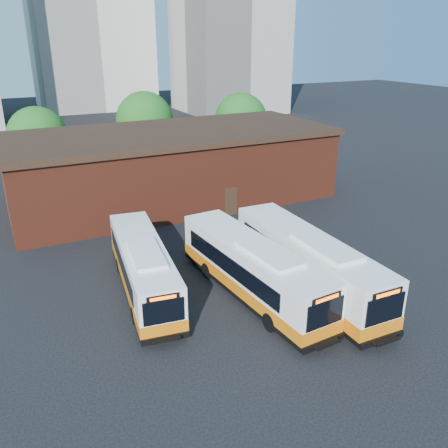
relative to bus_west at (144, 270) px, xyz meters
name	(u,v)px	position (x,y,z in m)	size (l,w,h in m)	color
ground	(294,298)	(7.51, -4.62, -1.45)	(220.00, 220.00, 0.00)	black
bus_west	(144,270)	(0.00, 0.00, 0.00)	(3.83, 11.88, 3.19)	white
bus_midwest	(253,272)	(5.49, -3.26, 0.12)	(3.56, 12.82, 3.45)	white
bus_mideast	(308,265)	(8.74, -4.07, 0.18)	(2.90, 13.18, 3.58)	white
transit_worker	(370,324)	(8.66, -9.55, -0.57)	(0.64, 0.42, 1.76)	black
depot_building	(171,165)	(7.51, 15.38, 1.81)	(28.60, 12.60, 6.40)	maroon
tree_west	(38,136)	(-2.49, 27.38, 3.20)	(6.00, 6.00, 7.65)	#382314
tree_mid	(145,120)	(9.51, 29.38, 3.63)	(6.56, 6.56, 8.36)	#382314
tree_east	(241,119)	(20.51, 26.38, 3.38)	(6.24, 6.24, 7.96)	#382314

